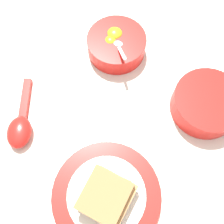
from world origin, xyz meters
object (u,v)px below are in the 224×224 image
toast_plate (107,196)px  congee_bowl (207,103)px  toast_sandwich (106,196)px  egg_bowl (116,44)px  soup_spoon (20,126)px

toast_plate → congee_bowl: 0.28m
toast_plate → toast_sandwich: (-0.00, 0.00, 0.03)m
toast_plate → congee_bowl: size_ratio=1.43×
egg_bowl → congee_bowl: (-0.23, 0.09, 0.00)m
toast_plate → congee_bowl: bearing=-122.2°
soup_spoon → congee_bowl: congee_bowl is taller
egg_bowl → congee_bowl: bearing=157.7°
egg_bowl → toast_plate: 0.34m
soup_spoon → congee_bowl: bearing=-156.7°
toast_plate → congee_bowl: congee_bowl is taller
soup_spoon → egg_bowl: bearing=-119.0°
toast_sandwich → soup_spoon: size_ratio=0.59×
soup_spoon → congee_bowl: (-0.37, -0.16, 0.01)m
toast_plate → soup_spoon: 0.23m
toast_sandwich → egg_bowl: bearing=-77.1°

